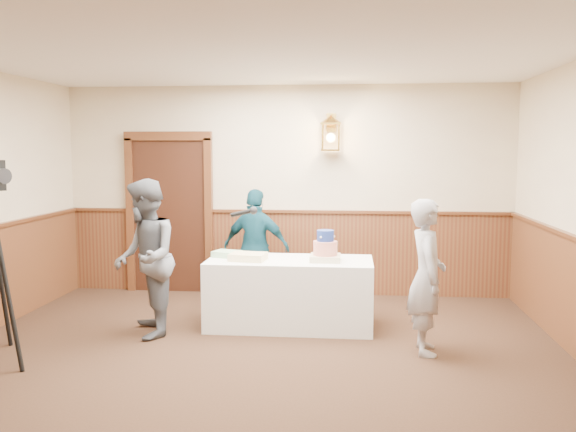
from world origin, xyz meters
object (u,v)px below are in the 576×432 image
at_px(sheet_cake_green, 227,254).
at_px(baker, 427,277).
at_px(interviewer, 145,258).
at_px(display_table, 290,293).
at_px(assistant_p, 256,247).
at_px(sheet_cake_yellow, 248,257).
at_px(tiered_cake, 325,249).

distance_m(sheet_cake_green, baker, 2.26).
bearing_deg(interviewer, display_table, 87.72).
xyz_separation_m(baker, assistant_p, (-1.89, 1.62, -0.01)).
height_order(display_table, sheet_cake_yellow, sheet_cake_yellow).
distance_m(display_table, sheet_cake_yellow, 0.62).
bearing_deg(baker, display_table, 60.27).
bearing_deg(baker, assistant_p, 47.70).
xyz_separation_m(sheet_cake_yellow, assistant_p, (-0.06, 0.98, -0.06)).
xyz_separation_m(interviewer, assistant_p, (0.95, 1.38, -0.09)).
relative_size(sheet_cake_yellow, sheet_cake_green, 1.33).
height_order(sheet_cake_green, assistant_p, assistant_p).
xyz_separation_m(tiered_cake, assistant_p, (-0.90, 0.94, -0.15)).
distance_m(interviewer, assistant_p, 1.68).
xyz_separation_m(display_table, sheet_cake_green, (-0.72, 0.09, 0.41)).
relative_size(tiered_cake, sheet_cake_yellow, 0.89).
distance_m(sheet_cake_yellow, interviewer, 1.09).
relative_size(tiered_cake, baker, 0.23).
distance_m(display_table, tiered_cake, 0.64).
bearing_deg(baker, interviewer, 83.46).
bearing_deg(sheet_cake_green, display_table, -7.37).
bearing_deg(sheet_cake_yellow, assistant_p, 93.73).
xyz_separation_m(display_table, assistant_p, (-0.51, 0.89, 0.36)).
distance_m(display_table, assistant_p, 1.08).
bearing_deg(sheet_cake_yellow, interviewer, -158.61).
relative_size(sheet_cake_green, assistant_p, 0.19).
bearing_deg(display_table, tiered_cake, -7.49).
bearing_deg(tiered_cake, assistant_p, 133.81).
relative_size(display_table, baker, 1.21).
bearing_deg(tiered_cake, display_table, 172.51).
xyz_separation_m(sheet_cake_green, interviewer, (-0.74, -0.59, 0.04)).
xyz_separation_m(sheet_cake_yellow, interviewer, (-1.01, -0.40, 0.04)).
distance_m(tiered_cake, assistant_p, 1.31).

